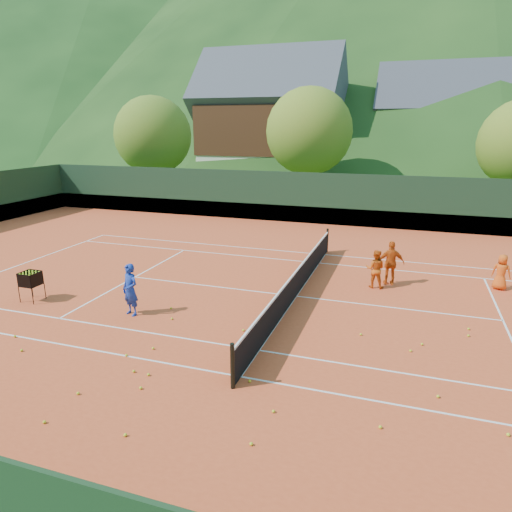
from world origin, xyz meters
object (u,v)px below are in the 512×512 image
(coach, at_px, (130,290))
(student_b, at_px, (391,263))
(chalet_left, at_px, (271,125))
(student_c, at_px, (501,272))
(tennis_net, at_px, (296,282))
(chalet_mid, at_px, (443,132))
(student_a, at_px, (375,269))
(ball_hopper, at_px, (30,279))

(coach, distance_m, student_b, 9.22)
(chalet_left, bearing_deg, student_b, -64.90)
(student_c, bearing_deg, tennis_net, 43.59)
(student_b, distance_m, chalet_mid, 32.12)
(student_b, xyz_separation_m, student_c, (3.76, 0.70, -0.17))
(student_c, height_order, chalet_mid, chalet_mid)
(student_a, height_order, chalet_left, chalet_left)
(coach, xyz_separation_m, ball_hopper, (-3.81, -0.04, -0.07))
(student_b, xyz_separation_m, ball_hopper, (-11.25, -5.48, -0.07))
(student_c, height_order, tennis_net, student_c)
(student_a, height_order, student_c, student_a)
(student_a, bearing_deg, chalet_mid, -95.20)
(student_c, relative_size, tennis_net, 0.11)
(student_b, xyz_separation_m, chalet_mid, (3.02, 31.70, 4.15))
(student_b, distance_m, ball_hopper, 12.52)
(student_c, xyz_separation_m, chalet_mid, (-0.73, 31.01, 4.33))
(coach, bearing_deg, student_a, 54.62)
(coach, xyz_separation_m, chalet_left, (-5.54, 33.14, 4.81))
(student_c, height_order, chalet_left, chalet_left)
(coach, bearing_deg, student_c, 48.01)
(student_c, xyz_separation_m, ball_hopper, (-15.01, -6.18, 0.10))
(coach, height_order, student_a, coach)
(coach, height_order, chalet_left, chalet_left)
(tennis_net, distance_m, chalet_left, 32.04)
(student_b, bearing_deg, coach, 23.32)
(chalet_left, bearing_deg, ball_hopper, -87.02)
(chalet_mid, bearing_deg, student_a, -96.25)
(student_b, height_order, chalet_mid, chalet_mid)
(chalet_left, distance_m, chalet_mid, 16.51)
(tennis_net, bearing_deg, chalet_left, 108.43)
(tennis_net, relative_size, chalet_mid, 0.95)
(coach, relative_size, student_c, 1.27)
(chalet_mid, bearing_deg, student_c, -88.65)
(chalet_left, relative_size, chalet_mid, 1.09)
(student_a, xyz_separation_m, chalet_left, (-12.47, 28.23, 4.93))
(student_a, height_order, chalet_mid, chalet_mid)
(ball_hopper, bearing_deg, chalet_mid, 69.00)
(student_b, relative_size, student_c, 1.27)
(student_c, xyz_separation_m, tennis_net, (-6.73, -2.99, -0.14))
(tennis_net, height_order, chalet_mid, chalet_mid)
(chalet_mid, bearing_deg, chalet_left, -165.96)
(ball_hopper, bearing_deg, student_b, 25.97)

